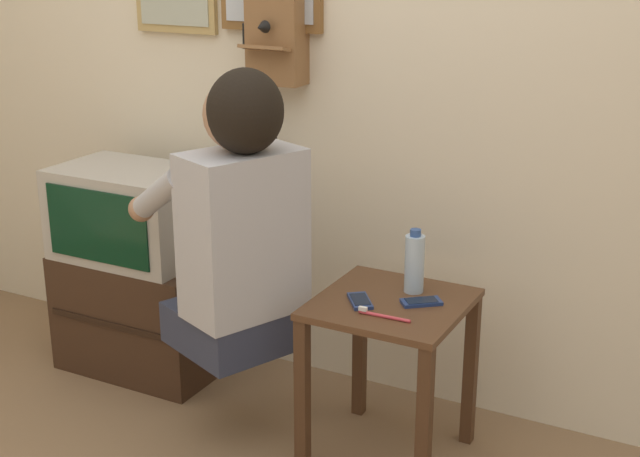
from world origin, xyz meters
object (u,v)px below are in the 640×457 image
object	(u,v)px
wall_phone_antique	(276,31)
water_bottle	(414,263)
toothbrush	(380,315)
person	(239,218)
cell_phone_spare	(421,302)
television	(130,213)
cell_phone_held	(360,301)

from	to	relation	value
wall_phone_antique	water_bottle	distance (m)	0.98
wall_phone_antique	toothbrush	size ratio (longest dim) A/B	4.74
person	cell_phone_spare	size ratio (longest dim) A/B	6.96
toothbrush	television	bearing A→B (deg)	75.60
cell_phone_held	toothbrush	distance (m)	0.12
water_bottle	toothbrush	size ratio (longest dim) A/B	1.26
television	cell_phone_held	bearing A→B (deg)	-10.43
person	cell_phone_spare	bearing A→B (deg)	-51.66
wall_phone_antique	cell_phone_held	distance (m)	1.04
water_bottle	person	bearing A→B (deg)	-154.86
cell_phone_spare	water_bottle	bearing A→B (deg)	176.57
wall_phone_antique	person	bearing A→B (deg)	-72.96
cell_phone_held	television	bearing A→B (deg)	132.35
wall_phone_antique	water_bottle	world-z (taller)	wall_phone_antique
television	cell_phone_spare	size ratio (longest dim) A/B	4.15
television	toothbrush	bearing A→B (deg)	-12.89
wall_phone_antique	cell_phone_spare	size ratio (longest dim) A/B	5.88
water_bottle	toothbrush	xyz separation A→B (m)	(-0.01, -0.23, -0.09)
television	toothbrush	size ratio (longest dim) A/B	3.35
television	cell_phone_held	distance (m)	1.08
television	cell_phone_spare	world-z (taller)	television
wall_phone_antique	cell_phone_spare	xyz separation A→B (m)	(0.72, -0.36, -0.76)
wall_phone_antique	cell_phone_held	xyz separation A→B (m)	(0.55, -0.44, -0.76)
wall_phone_antique	water_bottle	size ratio (longest dim) A/B	3.76
wall_phone_antique	water_bottle	bearing A→B (deg)	-22.83
person	wall_phone_antique	distance (m)	0.75
cell_phone_held	toothbrush	world-z (taller)	toothbrush
person	wall_phone_antique	bearing A→B (deg)	40.01
person	wall_phone_antique	xyz separation A→B (m)	(-0.16, 0.52, 0.52)
water_bottle	toothbrush	bearing A→B (deg)	-92.67
wall_phone_antique	toothbrush	bearing A→B (deg)	-38.22
television	wall_phone_antique	bearing A→B (deg)	26.07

